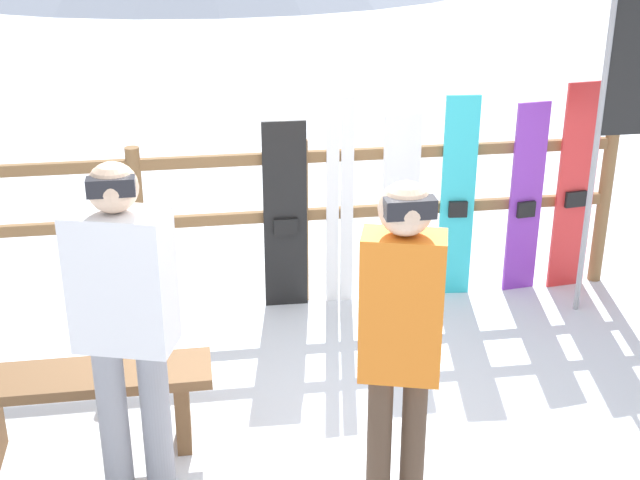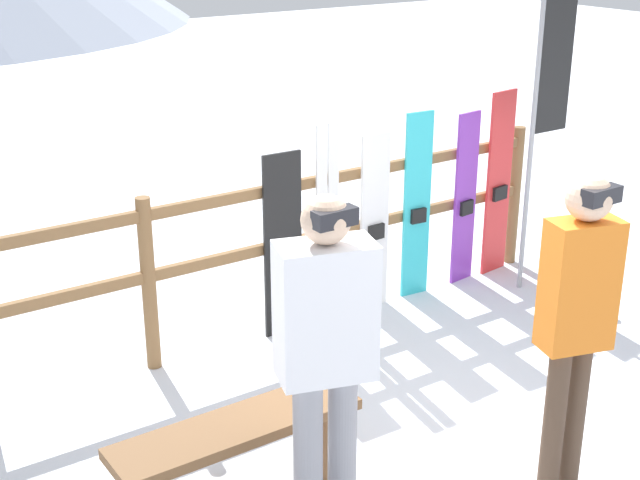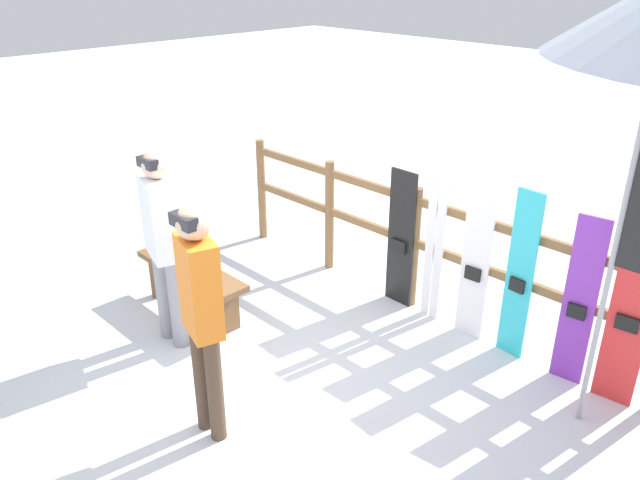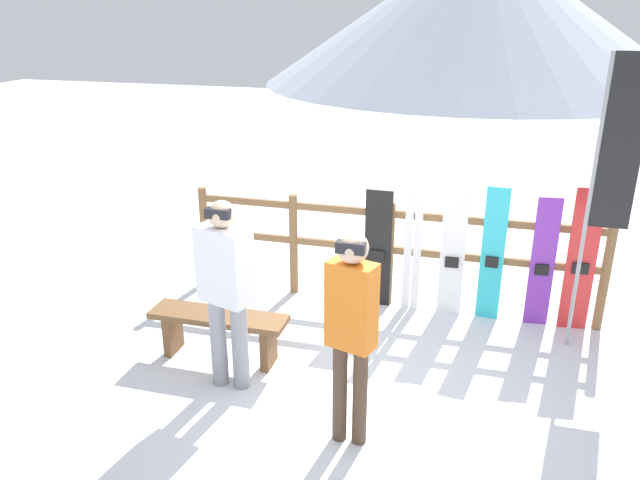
{
  "view_description": "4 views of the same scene",
  "coord_description": "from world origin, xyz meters",
  "px_view_note": "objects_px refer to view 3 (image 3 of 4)",
  "views": [
    {
      "loc": [
        -0.77,
        -4.02,
        3.04
      ],
      "look_at": [
        0.02,
        1.12,
        0.82
      ],
      "focal_mm": 50.0,
      "sensor_mm": 36.0,
      "label": 1
    },
    {
      "loc": [
        -3.31,
        -3.31,
        3.04
      ],
      "look_at": [
        -0.23,
        1.23,
        0.97
      ],
      "focal_mm": 50.0,
      "sensor_mm": 36.0,
      "label": 2
    },
    {
      "loc": [
        3.26,
        -2.6,
        3.24
      ],
      "look_at": [
        -0.39,
        1.01,
        0.88
      ],
      "focal_mm": 35.0,
      "sensor_mm": 36.0,
      "label": 3
    },
    {
      "loc": [
        1.0,
        -4.72,
        3.36
      ],
      "look_at": [
        -0.55,
        0.88,
        1.13
      ],
      "focal_mm": 35.0,
      "sensor_mm": 36.0,
      "label": 4
    }
  ],
  "objects_px": {
    "person_white": "(164,236)",
    "person_orange": "(201,304)",
    "snowboard_red": "(630,314)",
    "snowboard_black_stripe": "(401,239)",
    "snowboard_white": "(475,266)",
    "bench": "(191,279)",
    "ski_pair_white": "(435,244)",
    "snowboard_cyan": "(519,277)",
    "snowboard_purple": "(579,303)"
  },
  "relations": [
    {
      "from": "person_orange",
      "to": "ski_pair_white",
      "type": "relative_size",
      "value": 1.16
    },
    {
      "from": "person_white",
      "to": "ski_pair_white",
      "type": "relative_size",
      "value": 1.16
    },
    {
      "from": "bench",
      "to": "ski_pair_white",
      "type": "height_order",
      "value": "ski_pair_white"
    },
    {
      "from": "ski_pair_white",
      "to": "snowboard_cyan",
      "type": "bearing_deg",
      "value": -0.22
    },
    {
      "from": "person_orange",
      "to": "snowboard_cyan",
      "type": "xyz_separation_m",
      "value": [
        1.03,
        2.48,
        -0.33
      ]
    },
    {
      "from": "snowboard_black_stripe",
      "to": "ski_pair_white",
      "type": "height_order",
      "value": "ski_pair_white"
    },
    {
      "from": "bench",
      "to": "snowboard_white",
      "type": "bearing_deg",
      "value": 36.9
    },
    {
      "from": "person_orange",
      "to": "snowboard_purple",
      "type": "height_order",
      "value": "person_orange"
    },
    {
      "from": "snowboard_red",
      "to": "bench",
      "type": "bearing_deg",
      "value": -155.22
    },
    {
      "from": "bench",
      "to": "snowboard_red",
      "type": "xyz_separation_m",
      "value": [
        3.46,
        1.6,
        0.43
      ]
    },
    {
      "from": "snowboard_red",
      "to": "snowboard_black_stripe",
      "type": "bearing_deg",
      "value": -180.0
    },
    {
      "from": "person_white",
      "to": "ski_pair_white",
      "type": "distance_m",
      "value": 2.46
    },
    {
      "from": "snowboard_purple",
      "to": "bench",
      "type": "bearing_deg",
      "value": -152.58
    },
    {
      "from": "person_orange",
      "to": "snowboard_purple",
      "type": "relative_size",
      "value": 1.24
    },
    {
      "from": "ski_pair_white",
      "to": "snowboard_purple",
      "type": "bearing_deg",
      "value": -0.14
    },
    {
      "from": "snowboard_black_stripe",
      "to": "person_white",
      "type": "bearing_deg",
      "value": -116.52
    },
    {
      "from": "ski_pair_white",
      "to": "snowboard_cyan",
      "type": "relative_size",
      "value": 1.01
    },
    {
      "from": "ski_pair_white",
      "to": "snowboard_cyan",
      "type": "distance_m",
      "value": 0.87
    },
    {
      "from": "snowboard_black_stripe",
      "to": "snowboard_cyan",
      "type": "height_order",
      "value": "snowboard_cyan"
    },
    {
      "from": "person_white",
      "to": "person_orange",
      "type": "height_order",
      "value": "person_orange"
    },
    {
      "from": "person_white",
      "to": "snowboard_black_stripe",
      "type": "bearing_deg",
      "value": 63.48
    },
    {
      "from": "snowboard_white",
      "to": "snowboard_cyan",
      "type": "bearing_deg",
      "value": 0.01
    },
    {
      "from": "person_white",
      "to": "person_orange",
      "type": "relative_size",
      "value": 1.0
    },
    {
      "from": "bench",
      "to": "snowboard_black_stripe",
      "type": "bearing_deg",
      "value": 51.16
    },
    {
      "from": "bench",
      "to": "person_orange",
      "type": "bearing_deg",
      "value": -30.01
    },
    {
      "from": "ski_pair_white",
      "to": "snowboard_white",
      "type": "bearing_deg",
      "value": -0.45
    },
    {
      "from": "snowboard_white",
      "to": "snowboard_red",
      "type": "height_order",
      "value": "snowboard_red"
    },
    {
      "from": "ski_pair_white",
      "to": "snowboard_white",
      "type": "distance_m",
      "value": 0.45
    },
    {
      "from": "snowboard_black_stripe",
      "to": "snowboard_red",
      "type": "relative_size",
      "value": 0.88
    },
    {
      "from": "snowboard_cyan",
      "to": "ski_pair_white",
      "type": "bearing_deg",
      "value": 179.78
    },
    {
      "from": "snowboard_white",
      "to": "snowboard_red",
      "type": "distance_m",
      "value": 1.34
    },
    {
      "from": "snowboard_cyan",
      "to": "snowboard_red",
      "type": "bearing_deg",
      "value": 0.0
    },
    {
      "from": "bench",
      "to": "snowboard_white",
      "type": "height_order",
      "value": "snowboard_white"
    },
    {
      "from": "person_white",
      "to": "snowboard_red",
      "type": "bearing_deg",
      "value": 32.25
    },
    {
      "from": "snowboard_cyan",
      "to": "snowboard_purple",
      "type": "height_order",
      "value": "snowboard_cyan"
    },
    {
      "from": "person_white",
      "to": "snowboard_red",
      "type": "xyz_separation_m",
      "value": [
        3.18,
        2.01,
        -0.25
      ]
    },
    {
      "from": "snowboard_cyan",
      "to": "snowboard_black_stripe",
      "type": "bearing_deg",
      "value": -179.99
    },
    {
      "from": "person_white",
      "to": "snowboard_purple",
      "type": "distance_m",
      "value": 3.46
    },
    {
      "from": "bench",
      "to": "person_white",
      "type": "height_order",
      "value": "person_white"
    },
    {
      "from": "snowboard_black_stripe",
      "to": "snowboard_red",
      "type": "xyz_separation_m",
      "value": [
        2.18,
        0.0,
        0.1
      ]
    },
    {
      "from": "person_orange",
      "to": "snowboard_white",
      "type": "xyz_separation_m",
      "value": [
        0.6,
        2.48,
        -0.39
      ]
    },
    {
      "from": "snowboard_cyan",
      "to": "snowboard_purple",
      "type": "distance_m",
      "value": 0.53
    },
    {
      "from": "snowboard_cyan",
      "to": "snowboard_purple",
      "type": "bearing_deg",
      "value": -0.01
    },
    {
      "from": "person_orange",
      "to": "snowboard_cyan",
      "type": "height_order",
      "value": "person_orange"
    },
    {
      "from": "person_white",
      "to": "bench",
      "type": "bearing_deg",
      "value": 125.33
    },
    {
      "from": "person_white",
      "to": "person_orange",
      "type": "distance_m",
      "value": 1.33
    },
    {
      "from": "bench",
      "to": "snowboard_white",
      "type": "relative_size",
      "value": 0.97
    },
    {
      "from": "snowboard_cyan",
      "to": "snowboard_red",
      "type": "distance_m",
      "value": 0.91
    },
    {
      "from": "snowboard_white",
      "to": "bench",
      "type": "bearing_deg",
      "value": -143.1
    },
    {
      "from": "snowboard_black_stripe",
      "to": "snowboard_purple",
      "type": "distance_m",
      "value": 1.8
    }
  ]
}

